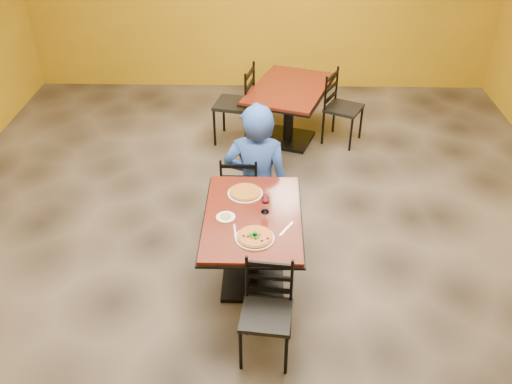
{
  "coord_description": "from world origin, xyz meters",
  "views": [
    {
      "loc": [
        0.12,
        -4.15,
        3.45
      ],
      "look_at": [
        0.02,
        -0.3,
        0.85
      ],
      "focal_mm": 38.19,
      "sensor_mm": 36.0,
      "label": 1
    }
  ],
  "objects_px": {
    "chair_main_far": "(240,187)",
    "pizza_main": "(255,236)",
    "chair_second_left": "(234,104)",
    "plate_far": "(245,193)",
    "table_main": "(253,234)",
    "table_second": "(289,101)",
    "wine_glass": "(265,203)",
    "chair_main_near": "(266,316)",
    "diner": "(256,168)",
    "plate_main": "(255,238)",
    "pizza_far": "(245,192)",
    "chair_second_right": "(344,109)",
    "side_plate": "(226,217)"
  },
  "relations": [
    {
      "from": "table_main",
      "to": "plate_main",
      "type": "distance_m",
      "value": 0.37
    },
    {
      "from": "table_second",
      "to": "chair_second_right",
      "type": "relative_size",
      "value": 1.66
    },
    {
      "from": "chair_main_far",
      "to": "pizza_main",
      "type": "height_order",
      "value": "chair_main_far"
    },
    {
      "from": "wine_glass",
      "to": "pizza_main",
      "type": "bearing_deg",
      "value": -102.16
    },
    {
      "from": "plate_main",
      "to": "side_plate",
      "type": "relative_size",
      "value": 1.94
    },
    {
      "from": "diner",
      "to": "side_plate",
      "type": "bearing_deg",
      "value": 79.47
    },
    {
      "from": "chair_second_left",
      "to": "pizza_far",
      "type": "distance_m",
      "value": 2.41
    },
    {
      "from": "diner",
      "to": "pizza_main",
      "type": "xyz_separation_m",
      "value": [
        0.02,
        -1.18,
        0.09
      ]
    },
    {
      "from": "table_main",
      "to": "chair_main_near",
      "type": "xyz_separation_m",
      "value": [
        0.12,
        -0.8,
        -0.14
      ]
    },
    {
      "from": "table_second",
      "to": "chair_main_near",
      "type": "relative_size",
      "value": 1.84
    },
    {
      "from": "plate_far",
      "to": "side_plate",
      "type": "xyz_separation_m",
      "value": [
        -0.15,
        -0.35,
        0.0
      ]
    },
    {
      "from": "chair_second_left",
      "to": "diner",
      "type": "height_order",
      "value": "diner"
    },
    {
      "from": "wine_glass",
      "to": "table_second",
      "type": "bearing_deg",
      "value": 84.04
    },
    {
      "from": "pizza_main",
      "to": "wine_glass",
      "type": "xyz_separation_m",
      "value": [
        0.08,
        0.36,
        0.07
      ]
    },
    {
      "from": "pizza_far",
      "to": "wine_glass",
      "type": "bearing_deg",
      "value": -55.92
    },
    {
      "from": "chair_main_far",
      "to": "pizza_main",
      "type": "relative_size",
      "value": 2.9
    },
    {
      "from": "diner",
      "to": "plate_main",
      "type": "distance_m",
      "value": 1.19
    },
    {
      "from": "pizza_far",
      "to": "pizza_main",
      "type": "bearing_deg",
      "value": -80.72
    },
    {
      "from": "pizza_main",
      "to": "chair_main_near",
      "type": "bearing_deg",
      "value": -78.89
    },
    {
      "from": "chair_second_left",
      "to": "pizza_main",
      "type": "distance_m",
      "value": 3.03
    },
    {
      "from": "table_second",
      "to": "diner",
      "type": "relative_size",
      "value": 1.13
    },
    {
      "from": "chair_main_near",
      "to": "chair_main_far",
      "type": "height_order",
      "value": "chair_main_near"
    },
    {
      "from": "diner",
      "to": "plate_main",
      "type": "bearing_deg",
      "value": 94.51
    },
    {
      "from": "chair_second_right",
      "to": "pizza_far",
      "type": "bearing_deg",
      "value": -178.93
    },
    {
      "from": "table_second",
      "to": "plate_main",
      "type": "xyz_separation_m",
      "value": [
        -0.35,
        -3.0,
        0.19
      ]
    },
    {
      "from": "chair_second_left",
      "to": "side_plate",
      "type": "distance_m",
      "value": 2.75
    },
    {
      "from": "chair_main_near",
      "to": "chair_second_right",
      "type": "xyz_separation_m",
      "value": [
        0.95,
        3.5,
        0.05
      ]
    },
    {
      "from": "chair_main_far",
      "to": "pizza_far",
      "type": "bearing_deg",
      "value": 98.43
    },
    {
      "from": "chair_main_far",
      "to": "chair_second_left",
      "type": "relative_size",
      "value": 0.81
    },
    {
      "from": "table_second",
      "to": "wine_glass",
      "type": "height_order",
      "value": "wine_glass"
    },
    {
      "from": "chair_second_right",
      "to": "wine_glass",
      "type": "relative_size",
      "value": 5.14
    },
    {
      "from": "plate_main",
      "to": "pizza_main",
      "type": "relative_size",
      "value": 1.09
    },
    {
      "from": "table_main",
      "to": "chair_second_right",
      "type": "bearing_deg",
      "value": 68.22
    },
    {
      "from": "diner",
      "to": "plate_main",
      "type": "height_order",
      "value": "diner"
    },
    {
      "from": "chair_main_far",
      "to": "plate_far",
      "type": "bearing_deg",
      "value": 98.43
    },
    {
      "from": "diner",
      "to": "chair_second_right",
      "type": "bearing_deg",
      "value": -116.6
    },
    {
      "from": "chair_second_left",
      "to": "plate_far",
      "type": "distance_m",
      "value": 2.4
    },
    {
      "from": "table_main",
      "to": "pizza_main",
      "type": "bearing_deg",
      "value": -85.12
    },
    {
      "from": "chair_main_near",
      "to": "side_plate",
      "type": "height_order",
      "value": "chair_main_near"
    },
    {
      "from": "pizza_main",
      "to": "diner",
      "type": "bearing_deg",
      "value": 90.75
    },
    {
      "from": "table_main",
      "to": "pizza_main",
      "type": "relative_size",
      "value": 4.33
    },
    {
      "from": "chair_second_left",
      "to": "chair_main_near",
      "type": "bearing_deg",
      "value": 19.35
    },
    {
      "from": "chair_second_right",
      "to": "plate_main",
      "type": "bearing_deg",
      "value": -172.37
    },
    {
      "from": "chair_main_far",
      "to": "diner",
      "type": "height_order",
      "value": "diner"
    },
    {
      "from": "table_main",
      "to": "plate_far",
      "type": "distance_m",
      "value": 0.38
    },
    {
      "from": "diner",
      "to": "pizza_far",
      "type": "relative_size",
      "value": 4.86
    },
    {
      "from": "chair_second_right",
      "to": "pizza_main",
      "type": "xyz_separation_m",
      "value": [
        -1.05,
        -3.0,
        0.31
      ]
    },
    {
      "from": "pizza_main",
      "to": "wine_glass",
      "type": "relative_size",
      "value": 1.58
    },
    {
      "from": "pizza_far",
      "to": "side_plate",
      "type": "bearing_deg",
      "value": -112.48
    },
    {
      "from": "table_second",
      "to": "plate_main",
      "type": "relative_size",
      "value": 4.95
    }
  ]
}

